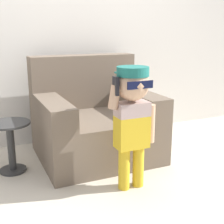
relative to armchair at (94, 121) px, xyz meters
The scene contains 5 objects.
ground_plane 0.40m from the armchair, 94.23° to the right, with size 10.00×10.00×0.00m, color beige.
wall_back 1.13m from the armchair, 91.65° to the left, with size 10.00×0.05×2.60m.
armchair is the anchor object (origin of this frame).
person_child 0.80m from the armchair, 88.12° to the right, with size 0.39×0.29×0.94m.
side_table 0.79m from the armchair, behind, with size 0.35×0.35×0.44m.
Camera 1 is at (-0.99, -2.48, 1.20)m, focal length 50.00 mm.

